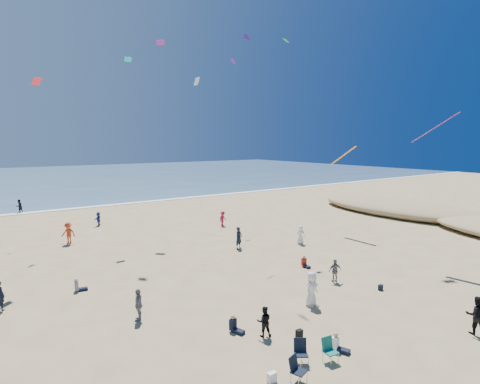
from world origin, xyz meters
TOP-DOWN VIEW (x-y plane):
  - ground at (0.00, 0.00)m, footprint 220.00×220.00m
  - ocean at (0.00, 95.00)m, footprint 220.00×100.00m
  - surf_line at (0.00, 45.00)m, footprint 220.00×1.20m
  - standing_flyers at (2.68, 15.21)m, footprint 27.97×51.91m
  - seated_group at (2.33, 4.60)m, footprint 15.39×22.51m
  - chair_cluster at (0.28, 0.68)m, footprint 2.72×1.59m
  - white_tote at (-1.52, 0.93)m, footprint 0.35×0.20m
  - black_backpack at (1.64, 2.71)m, footprint 0.30×0.22m
  - navy_bag at (9.71, 3.93)m, footprint 0.28×0.18m
  - kites_aloft at (10.02, 13.36)m, footprint 40.53×44.09m

SIDE VIEW (x-z plane):
  - ground at x=0.00m, z-range 0.00..0.00m
  - ocean at x=0.00m, z-range 0.00..0.06m
  - surf_line at x=0.00m, z-range 0.00..0.08m
  - navy_bag at x=9.71m, z-range 0.00..0.34m
  - black_backpack at x=1.64m, z-range 0.00..0.38m
  - white_tote at x=-1.52m, z-range 0.00..0.40m
  - seated_group at x=2.33m, z-range 0.00..0.84m
  - chair_cluster at x=0.28m, z-range 0.00..1.00m
  - standing_flyers at x=2.68m, z-range -0.11..1.84m
  - kites_aloft at x=10.02m, z-range 2.86..27.45m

